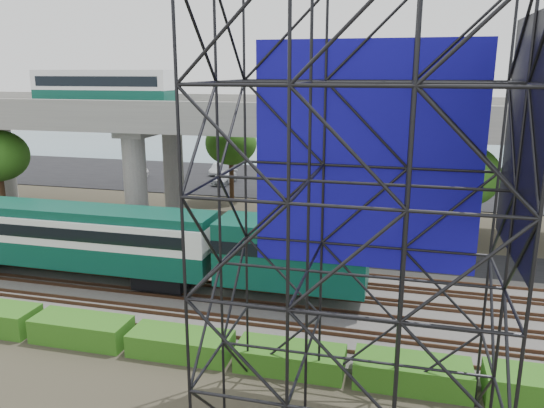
# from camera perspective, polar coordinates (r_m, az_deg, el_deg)

# --- Properties ---
(ground) EXTENTS (140.00, 140.00, 0.00)m
(ground) POSITION_cam_1_polar(r_m,az_deg,el_deg) (28.88, -8.11, -11.30)
(ground) COLOR #474233
(ground) RESTS_ON ground
(ballast_bed) EXTENTS (90.00, 12.00, 0.20)m
(ballast_bed) POSITION_cam_1_polar(r_m,az_deg,el_deg) (30.53, -6.68, -9.60)
(ballast_bed) COLOR slate
(ballast_bed) RESTS_ON ground
(service_road) EXTENTS (90.00, 5.00, 0.08)m
(service_road) POSITION_cam_1_polar(r_m,az_deg,el_deg) (38.05, -2.15, -4.71)
(service_road) COLOR black
(service_road) RESTS_ON ground
(parking_lot) EXTENTS (90.00, 18.00, 0.08)m
(parking_lot) POSITION_cam_1_polar(r_m,az_deg,el_deg) (60.20, 4.13, 2.34)
(parking_lot) COLOR black
(parking_lot) RESTS_ON ground
(harbor_water) EXTENTS (140.00, 40.00, 0.03)m
(harbor_water) POSITION_cam_1_polar(r_m,az_deg,el_deg) (81.62, 6.87, 5.38)
(harbor_water) COLOR #43626E
(harbor_water) RESTS_ON ground
(rail_tracks) EXTENTS (90.00, 9.52, 0.16)m
(rail_tracks) POSITION_cam_1_polar(r_m,az_deg,el_deg) (30.45, -6.69, -9.29)
(rail_tracks) COLOR #472D1E
(rail_tracks) RESTS_ON ballast_bed
(commuter_train) EXTENTS (29.30, 3.06, 4.30)m
(commuter_train) POSITION_cam_1_polar(r_m,az_deg,el_deg) (32.70, -18.71, -3.44)
(commuter_train) COLOR black
(commuter_train) RESTS_ON rail_tracks
(overpass) EXTENTS (80.00, 12.00, 12.40)m
(overpass) POSITION_cam_1_polar(r_m,az_deg,el_deg) (41.79, -1.51, 8.49)
(overpass) COLOR #9E9B93
(overpass) RESTS_ON ground
(scaffold_tower) EXTENTS (9.36, 6.36, 15.00)m
(scaffold_tower) POSITION_cam_1_polar(r_m,az_deg,el_deg) (16.83, 9.00, -2.86)
(scaffold_tower) COLOR black
(scaffold_tower) RESTS_ON ground
(hedge_strip) EXTENTS (34.60, 1.80, 1.20)m
(hedge_strip) POSITION_cam_1_polar(r_m,az_deg,el_deg) (24.76, -9.78, -14.50)
(hedge_strip) COLOR #2E6015
(hedge_strip) RESTS_ON ground
(trees) EXTENTS (40.94, 16.94, 7.69)m
(trees) POSITION_cam_1_polar(r_m,az_deg,el_deg) (43.39, -6.06, 5.11)
(trees) COLOR #382314
(trees) RESTS_ON ground
(suv) EXTENTS (5.03, 3.63, 1.27)m
(suv) POSITION_cam_1_polar(r_m,az_deg,el_deg) (38.63, -6.57, -3.45)
(suv) COLOR black
(suv) RESTS_ON service_road
(parked_cars) EXTENTS (38.66, 9.58, 1.29)m
(parked_cars) POSITION_cam_1_polar(r_m,az_deg,el_deg) (59.52, 4.08, 2.85)
(parked_cars) COLOR silver
(parked_cars) RESTS_ON parking_lot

